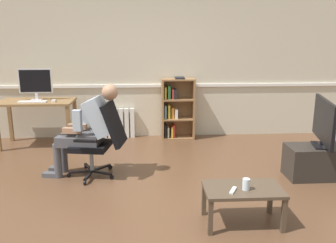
{
  "coord_description": "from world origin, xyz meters",
  "views": [
    {
      "loc": [
        -0.12,
        -3.68,
        1.83
      ],
      "look_at": [
        0.15,
        0.85,
        0.7
      ],
      "focal_mm": 38.22,
      "sensor_mm": 36.0,
      "label": 1
    }
  ],
  "objects_px": {
    "computer_desk": "(37,107)",
    "tv_screen": "(324,122)",
    "drinking_glass": "(246,184)",
    "office_chair": "(101,138)",
    "coffee_table": "(243,193)",
    "tv_stand": "(319,162)",
    "keyboard": "(33,102)",
    "bookshelf": "(176,109)",
    "computer_mouse": "(54,101)",
    "spare_remote": "(233,190)",
    "imac_monitor": "(35,82)",
    "radiator": "(113,123)",
    "person_seated": "(88,128)"
  },
  "relations": [
    {
      "from": "computer_desk",
      "to": "tv_stand",
      "type": "xyz_separation_m",
      "value": [
        4.02,
        -1.59,
        -0.43
      ]
    },
    {
      "from": "keyboard",
      "to": "coffee_table",
      "type": "bearing_deg",
      "value": -42.98
    },
    {
      "from": "tv_screen",
      "to": "coffee_table",
      "type": "distance_m",
      "value": 1.75
    },
    {
      "from": "imac_monitor",
      "to": "bookshelf",
      "type": "relative_size",
      "value": 0.49
    },
    {
      "from": "computer_desk",
      "to": "bookshelf",
      "type": "relative_size",
      "value": 1.09
    },
    {
      "from": "computer_mouse",
      "to": "tv_screen",
      "type": "relative_size",
      "value": 0.11
    },
    {
      "from": "bookshelf",
      "to": "radiator",
      "type": "relative_size",
      "value": 1.4
    },
    {
      "from": "imac_monitor",
      "to": "tv_screen",
      "type": "relative_size",
      "value": 0.58
    },
    {
      "from": "computer_mouse",
      "to": "bookshelf",
      "type": "bearing_deg",
      "value": 11.69
    },
    {
      "from": "radiator",
      "to": "drinking_glass",
      "type": "relative_size",
      "value": 6.98
    },
    {
      "from": "imac_monitor",
      "to": "coffee_table",
      "type": "bearing_deg",
      "value": -45.38
    },
    {
      "from": "tv_stand",
      "to": "drinking_glass",
      "type": "xyz_separation_m",
      "value": [
        -1.29,
        -1.13,
        0.22
      ]
    },
    {
      "from": "radiator",
      "to": "spare_remote",
      "type": "height_order",
      "value": "radiator"
    },
    {
      "from": "radiator",
      "to": "spare_remote",
      "type": "bearing_deg",
      "value": -65.73
    },
    {
      "from": "drinking_glass",
      "to": "spare_remote",
      "type": "distance_m",
      "value": 0.14
    },
    {
      "from": "keyboard",
      "to": "coffee_table",
      "type": "distance_m",
      "value": 3.76
    },
    {
      "from": "coffee_table",
      "to": "imac_monitor",
      "type": "bearing_deg",
      "value": 134.62
    },
    {
      "from": "computer_desk",
      "to": "bookshelf",
      "type": "bearing_deg",
      "value": 7.23
    },
    {
      "from": "bookshelf",
      "to": "computer_mouse",
      "type": "bearing_deg",
      "value": -168.31
    },
    {
      "from": "keyboard",
      "to": "computer_mouse",
      "type": "distance_m",
      "value": 0.33
    },
    {
      "from": "office_chair",
      "to": "imac_monitor",
      "type": "bearing_deg",
      "value": -131.13
    },
    {
      "from": "computer_desk",
      "to": "person_seated",
      "type": "relative_size",
      "value": 0.97
    },
    {
      "from": "keyboard",
      "to": "bookshelf",
      "type": "relative_size",
      "value": 0.4
    },
    {
      "from": "tv_stand",
      "to": "tv_screen",
      "type": "xyz_separation_m",
      "value": [
        0.0,
        -0.0,
        0.53
      ]
    },
    {
      "from": "keyboard",
      "to": "radiator",
      "type": "relative_size",
      "value": 0.57
    },
    {
      "from": "computer_desk",
      "to": "bookshelf",
      "type": "distance_m",
      "value": 2.32
    },
    {
      "from": "imac_monitor",
      "to": "person_seated",
      "type": "bearing_deg",
      "value": -54.1
    },
    {
      "from": "office_chair",
      "to": "person_seated",
      "type": "height_order",
      "value": "person_seated"
    },
    {
      "from": "keyboard",
      "to": "spare_remote",
      "type": "xyz_separation_m",
      "value": [
        2.62,
        -2.62,
        -0.38
      ]
    },
    {
      "from": "computer_desk",
      "to": "office_chair",
      "type": "bearing_deg",
      "value": -49.29
    },
    {
      "from": "imac_monitor",
      "to": "person_seated",
      "type": "distance_m",
      "value": 1.84
    },
    {
      "from": "tv_screen",
      "to": "spare_remote",
      "type": "height_order",
      "value": "tv_screen"
    },
    {
      "from": "office_chair",
      "to": "coffee_table",
      "type": "bearing_deg",
      "value": 59.03
    },
    {
      "from": "keyboard",
      "to": "coffee_table",
      "type": "xyz_separation_m",
      "value": [
        2.73,
        -2.55,
        -0.44
      ]
    },
    {
      "from": "computer_mouse",
      "to": "tv_stand",
      "type": "bearing_deg",
      "value": -21.71
    },
    {
      "from": "computer_desk",
      "to": "tv_screen",
      "type": "relative_size",
      "value": 1.27
    },
    {
      "from": "coffee_table",
      "to": "bookshelf",
      "type": "bearing_deg",
      "value": 97.91
    },
    {
      "from": "radiator",
      "to": "office_chair",
      "type": "bearing_deg",
      "value": -89.11
    },
    {
      "from": "spare_remote",
      "to": "computer_mouse",
      "type": "bearing_deg",
      "value": -21.48
    },
    {
      "from": "imac_monitor",
      "to": "drinking_glass",
      "type": "relative_size",
      "value": 4.83
    },
    {
      "from": "spare_remote",
      "to": "keyboard",
      "type": "bearing_deg",
      "value": -17.44
    },
    {
      "from": "computer_desk",
      "to": "spare_remote",
      "type": "distance_m",
      "value": 3.8
    },
    {
      "from": "keyboard",
      "to": "bookshelf",
      "type": "xyz_separation_m",
      "value": [
        2.32,
        0.43,
        -0.24
      ]
    },
    {
      "from": "drinking_glass",
      "to": "tv_screen",
      "type": "bearing_deg",
      "value": 41.32
    },
    {
      "from": "imac_monitor",
      "to": "radiator",
      "type": "distance_m",
      "value": 1.46
    },
    {
      "from": "coffee_table",
      "to": "computer_mouse",
      "type": "bearing_deg",
      "value": 133.14
    },
    {
      "from": "computer_mouse",
      "to": "coffee_table",
      "type": "xyz_separation_m",
      "value": [
        2.4,
        -2.57,
        -0.45
      ]
    },
    {
      "from": "coffee_table",
      "to": "spare_remote",
      "type": "distance_m",
      "value": 0.15
    },
    {
      "from": "computer_desk",
      "to": "imac_monitor",
      "type": "bearing_deg",
      "value": 98.69
    },
    {
      "from": "person_seated",
      "to": "tv_screen",
      "type": "xyz_separation_m",
      "value": [
        2.98,
        -0.22,
        0.09
      ]
    }
  ]
}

